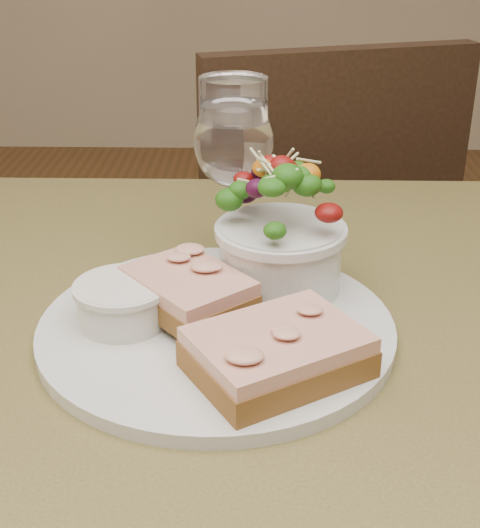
{
  "coord_description": "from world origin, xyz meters",
  "views": [
    {
      "loc": [
        0.01,
        -0.53,
        1.08
      ],
      "look_at": [
        0.0,
        0.02,
        0.81
      ],
      "focal_mm": 50.0,
      "sensor_mm": 36.0,
      "label": 1
    }
  ],
  "objects_px": {
    "cafe_table": "(238,432)",
    "sandwich_back": "(188,290)",
    "salad_bowl": "(281,228)",
    "ramekin": "(123,301)",
    "sandwich_front": "(277,352)",
    "chair_far": "(290,350)",
    "wine_glass": "(234,147)",
    "dinner_plate": "(216,328)"
  },
  "relations": [
    {
      "from": "sandwich_front",
      "to": "sandwich_back",
      "type": "height_order",
      "value": "sandwich_back"
    },
    {
      "from": "sandwich_back",
      "to": "salad_bowl",
      "type": "xyz_separation_m",
      "value": [
        0.08,
        0.05,
        0.04
      ]
    },
    {
      "from": "chair_far",
      "to": "salad_bowl",
      "type": "distance_m",
      "value": 0.82
    },
    {
      "from": "sandwich_front",
      "to": "ramekin",
      "type": "distance_m",
      "value": 0.15
    },
    {
      "from": "cafe_table",
      "to": "ramekin",
      "type": "distance_m",
      "value": 0.16
    },
    {
      "from": "wine_glass",
      "to": "cafe_table",
      "type": "bearing_deg",
      "value": -87.0
    },
    {
      "from": "cafe_table",
      "to": "salad_bowl",
      "type": "height_order",
      "value": "salad_bowl"
    },
    {
      "from": "chair_far",
      "to": "ramekin",
      "type": "xyz_separation_m",
      "value": [
        -0.18,
        -0.69,
        0.49
      ]
    },
    {
      "from": "sandwich_back",
      "to": "ramekin",
      "type": "bearing_deg",
      "value": -115.64
    },
    {
      "from": "sandwich_front",
      "to": "sandwich_back",
      "type": "xyz_separation_m",
      "value": [
        -0.07,
        0.09,
        0.01
      ]
    },
    {
      "from": "dinner_plate",
      "to": "wine_glass",
      "type": "xyz_separation_m",
      "value": [
        0.01,
        0.14,
        0.12
      ]
    },
    {
      "from": "sandwich_front",
      "to": "chair_far",
      "type": "bearing_deg",
      "value": 54.44
    },
    {
      "from": "chair_far",
      "to": "ramekin",
      "type": "height_order",
      "value": "chair_far"
    },
    {
      "from": "sandwich_back",
      "to": "ramekin",
      "type": "height_order",
      "value": "sandwich_back"
    },
    {
      "from": "chair_far",
      "to": "sandwich_front",
      "type": "distance_m",
      "value": 0.91
    },
    {
      "from": "ramekin",
      "to": "chair_far",
      "type": "bearing_deg",
      "value": 75.31
    },
    {
      "from": "cafe_table",
      "to": "dinner_plate",
      "type": "height_order",
      "value": "dinner_plate"
    },
    {
      "from": "cafe_table",
      "to": "wine_glass",
      "type": "height_order",
      "value": "wine_glass"
    },
    {
      "from": "sandwich_back",
      "to": "salad_bowl",
      "type": "bearing_deg",
      "value": 82.98
    },
    {
      "from": "ramekin",
      "to": "salad_bowl",
      "type": "relative_size",
      "value": 0.59
    },
    {
      "from": "sandwich_back",
      "to": "wine_glass",
      "type": "bearing_deg",
      "value": 123.63
    },
    {
      "from": "sandwich_back",
      "to": "ramekin",
      "type": "xyz_separation_m",
      "value": [
        -0.05,
        -0.01,
        -0.0
      ]
    },
    {
      "from": "sandwich_back",
      "to": "wine_glass",
      "type": "relative_size",
      "value": 0.74
    },
    {
      "from": "chair_far",
      "to": "sandwich_back",
      "type": "bearing_deg",
      "value": 61.91
    },
    {
      "from": "cafe_table",
      "to": "sandwich_front",
      "type": "relative_size",
      "value": 5.19
    },
    {
      "from": "chair_far",
      "to": "ramekin",
      "type": "relative_size",
      "value": 11.94
    },
    {
      "from": "dinner_plate",
      "to": "sandwich_front",
      "type": "distance_m",
      "value": 0.09
    },
    {
      "from": "cafe_table",
      "to": "salad_bowl",
      "type": "xyz_separation_m",
      "value": [
        0.04,
        0.07,
        0.17
      ]
    },
    {
      "from": "salad_bowl",
      "to": "wine_glass",
      "type": "bearing_deg",
      "value": 121.65
    },
    {
      "from": "cafe_table",
      "to": "sandwich_back",
      "type": "distance_m",
      "value": 0.14
    },
    {
      "from": "cafe_table",
      "to": "sandwich_front",
      "type": "height_order",
      "value": "sandwich_front"
    },
    {
      "from": "chair_far",
      "to": "dinner_plate",
      "type": "xyz_separation_m",
      "value": [
        -0.1,
        -0.69,
        0.46
      ]
    },
    {
      "from": "ramekin",
      "to": "dinner_plate",
      "type": "bearing_deg",
      "value": 0.94
    },
    {
      "from": "sandwich_back",
      "to": "sandwich_front",
      "type": "bearing_deg",
      "value": 0.41
    },
    {
      "from": "cafe_table",
      "to": "wine_glass",
      "type": "xyz_separation_m",
      "value": [
        -0.01,
        0.14,
        0.22
      ]
    },
    {
      "from": "ramekin",
      "to": "wine_glass",
      "type": "distance_m",
      "value": 0.19
    },
    {
      "from": "dinner_plate",
      "to": "salad_bowl",
      "type": "distance_m",
      "value": 0.11
    },
    {
      "from": "cafe_table",
      "to": "salad_bowl",
      "type": "bearing_deg",
      "value": 62.11
    },
    {
      "from": "sandwich_front",
      "to": "sandwich_back",
      "type": "relative_size",
      "value": 1.19
    },
    {
      "from": "ramekin",
      "to": "salad_bowl",
      "type": "distance_m",
      "value": 0.15
    },
    {
      "from": "sandwich_front",
      "to": "ramekin",
      "type": "height_order",
      "value": "ramekin"
    },
    {
      "from": "cafe_table",
      "to": "ramekin",
      "type": "xyz_separation_m",
      "value": [
        -0.1,
        0.0,
        0.13
      ]
    }
  ]
}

